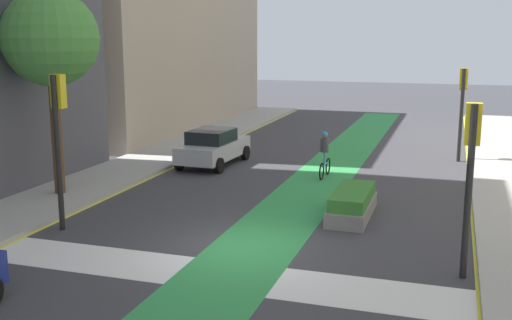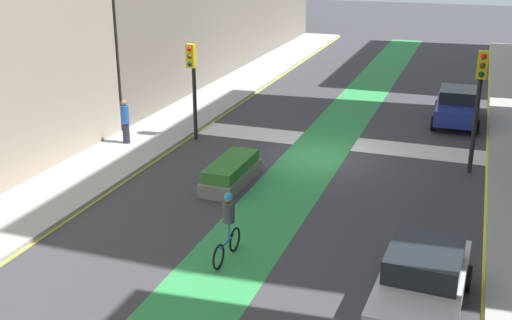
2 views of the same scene
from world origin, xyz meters
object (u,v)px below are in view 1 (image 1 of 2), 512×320
street_tree_near (51,40)px  median_planter (352,204)px  car_silver_left_far (213,147)px  traffic_signal_near_left (58,122)px  traffic_signal_far_right (462,96)px  cyclist_in_lane (325,153)px  traffic_signal_near_right (471,156)px

street_tree_near → median_planter: street_tree_near is taller
car_silver_left_far → median_planter: size_ratio=1.35×
traffic_signal_near_left → car_silver_left_far: traffic_signal_near_left is taller
traffic_signal_far_right → car_silver_left_far: size_ratio=0.96×
traffic_signal_far_right → cyclist_in_lane: traffic_signal_far_right is taller
cyclist_in_lane → street_tree_near: size_ratio=0.27×
median_planter → street_tree_near: bearing=-175.6°
car_silver_left_far → median_planter: (6.98, -5.89, -0.40)m
traffic_signal_near_left → car_silver_left_far: bearing=85.4°
traffic_signal_near_left → street_tree_near: (-2.28, 3.02, 2.27)m
traffic_signal_near_left → cyclist_in_lane: 10.76m
car_silver_left_far → traffic_signal_far_right: bearing=22.3°
traffic_signal_near_left → traffic_signal_far_right: (10.92, 13.85, -0.23)m
traffic_signal_near_left → median_planter: traffic_signal_near_left is taller
median_planter → traffic_signal_far_right: bearing=72.6°
street_tree_near → median_planter: bearing=4.4°
median_planter → traffic_signal_near_right: bearing=-51.0°
cyclist_in_lane → street_tree_near: bearing=-144.8°
cyclist_in_lane → street_tree_near: 10.90m
traffic_signal_near_right → street_tree_near: street_tree_near is taller
car_silver_left_far → street_tree_near: street_tree_near is taller
traffic_signal_near_right → median_planter: 5.71m
traffic_signal_near_right → traffic_signal_near_left: size_ratio=0.91×
traffic_signal_near_right → cyclist_in_lane: (-5.15, 8.98, -1.88)m
traffic_signal_near_right → cyclist_in_lane: bearing=119.8°
traffic_signal_far_right → car_silver_left_far: 11.16m
street_tree_near → median_planter: (10.05, 0.77, -4.98)m
traffic_signal_far_right → cyclist_in_lane: size_ratio=2.22×
median_planter → cyclist_in_lane: bearing=110.9°
traffic_signal_near_left → car_silver_left_far: (0.78, 9.68, -2.32)m
traffic_signal_near_left → cyclist_in_lane: size_ratio=2.40×
traffic_signal_near_right → median_planter: (-3.25, 4.01, -2.44)m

